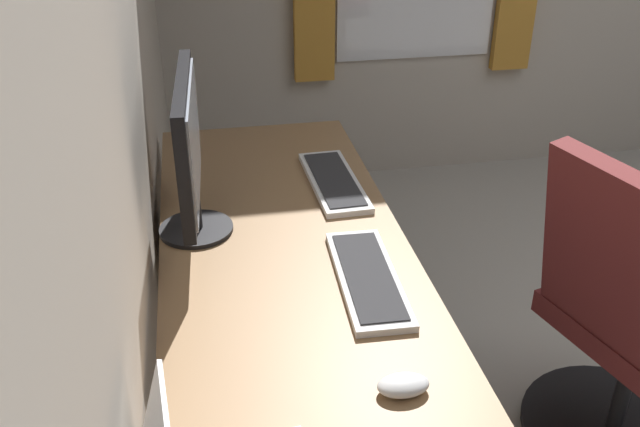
# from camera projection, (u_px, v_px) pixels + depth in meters

# --- Properties ---
(wall_back) EXTENTS (5.00, 0.10, 2.60)m
(wall_back) POSITION_uv_depth(u_px,v_px,m) (78.00, 85.00, 1.21)
(wall_back) COLOR beige
(wall_back) RESTS_ON ground
(desk) EXTENTS (2.17, 0.65, 0.73)m
(desk) POSITION_uv_depth(u_px,v_px,m) (299.00, 320.00, 1.66)
(desk) COLOR #936D47
(desk) RESTS_ON ground
(drawer_pedestal) EXTENTS (0.40, 0.51, 0.69)m
(drawer_pedestal) POSITION_uv_depth(u_px,v_px,m) (269.00, 308.00, 2.22)
(drawer_pedestal) COLOR #936D47
(drawer_pedestal) RESTS_ON ground
(monitor_primary) EXTENTS (0.52, 0.20, 0.43)m
(monitor_primary) POSITION_uv_depth(u_px,v_px,m) (189.00, 147.00, 1.77)
(monitor_primary) COLOR black
(monitor_primary) RESTS_ON desk
(keyboard_main) EXTENTS (0.42, 0.16, 0.02)m
(keyboard_main) POSITION_uv_depth(u_px,v_px,m) (368.00, 278.00, 1.68)
(keyboard_main) COLOR silver
(keyboard_main) RESTS_ON desk
(keyboard_spare) EXTENTS (0.42, 0.15, 0.02)m
(keyboard_spare) POSITION_uv_depth(u_px,v_px,m) (334.00, 181.00, 2.14)
(keyboard_spare) COLOR silver
(keyboard_spare) RESTS_ON desk
(mouse_main) EXTENTS (0.06, 0.10, 0.03)m
(mouse_main) POSITION_uv_depth(u_px,v_px,m) (403.00, 385.00, 1.34)
(mouse_main) COLOR silver
(mouse_main) RESTS_ON desk
(office_chair) EXTENTS (0.56, 0.60, 0.97)m
(office_chair) POSITION_uv_depth(u_px,v_px,m) (623.00, 330.00, 1.95)
(office_chair) COLOR maroon
(office_chair) RESTS_ON ground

